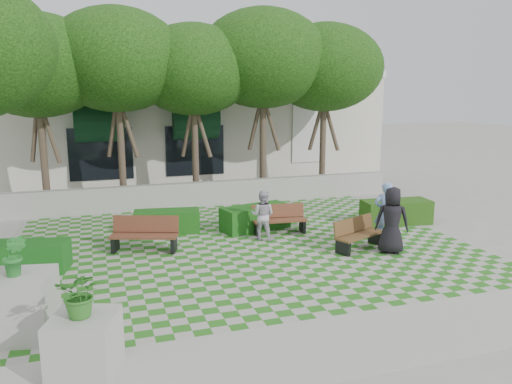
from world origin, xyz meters
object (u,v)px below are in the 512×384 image
object	(u,v)px
hedge_west	(24,257)
person_white	(263,215)
hedge_midright	(255,218)
person_dark	(392,220)
planter_back	(19,302)
bench_east	(358,234)
person_blue	(385,212)
planter_front	(84,333)
bench_west	(145,235)
hedge_east	(396,212)
hedge_midleft	(167,222)
bench_mid	(279,220)

from	to	relation	value
hedge_west	person_white	distance (m)	6.25
hedge_midright	person_dark	distance (m)	4.26
hedge_midright	planter_back	bearing A→B (deg)	-139.26
bench_east	person_blue	world-z (taller)	person_blue
planter_front	hedge_midright	bearing A→B (deg)	54.05
planter_front	person_dark	size ratio (longest dim) A/B	0.93
bench_west	hedge_east	world-z (taller)	bench_west
planter_back	hedge_midleft	bearing A→B (deg)	59.39
hedge_west	planter_front	distance (m)	5.29
hedge_midleft	hedge_midright	bearing A→B (deg)	-11.00
hedge_east	bench_west	bearing A→B (deg)	-177.66
hedge_midleft	person_dark	distance (m)	6.56
person_blue	person_dark	size ratio (longest dim) A/B	0.97
hedge_east	person_dark	size ratio (longest dim) A/B	1.23
bench_east	hedge_west	world-z (taller)	bench_east
hedge_midleft	person_dark	bearing A→B (deg)	-35.28
hedge_midleft	planter_front	bearing A→B (deg)	-107.38
bench_mid	planter_back	size ratio (longest dim) A/B	0.91
person_dark	person_white	world-z (taller)	person_dark
bench_west	hedge_west	xyz separation A→B (m)	(-2.88, -0.64, -0.10)
bench_east	person_blue	distance (m)	1.20
hedge_midleft	person_white	bearing A→B (deg)	-32.23
bench_mid	hedge_midright	size ratio (longest dim) A/B	0.79
hedge_east	person_white	xyz separation A→B (m)	(-4.66, -0.32, 0.34)
bench_mid	person_white	distance (m)	0.91
hedge_midright	planter_front	size ratio (longest dim) A/B	1.28
bench_mid	person_blue	world-z (taller)	person_blue
person_blue	hedge_west	bearing A→B (deg)	19.69
hedge_midright	hedge_midleft	world-z (taller)	hedge_midright
bench_west	person_white	size ratio (longest dim) A/B	1.29
hedge_west	planter_back	xyz separation A→B (m)	(0.32, -3.47, 0.26)
bench_east	person_blue	bearing A→B (deg)	-4.02
hedge_midright	planter_front	world-z (taller)	planter_front
hedge_east	planter_front	world-z (taller)	planter_front
bench_mid	hedge_west	world-z (taller)	bench_mid
hedge_midleft	planter_front	world-z (taller)	planter_front
bench_east	hedge_midleft	world-z (taller)	bench_east
person_blue	person_white	world-z (taller)	person_blue
hedge_west	planter_front	world-z (taller)	planter_front
hedge_midleft	person_white	distance (m)	2.99
hedge_west	person_white	xyz separation A→B (m)	(6.20, 0.65, 0.37)
hedge_east	person_blue	size ratio (longest dim) A/B	1.27
hedge_midleft	person_blue	bearing A→B (deg)	-26.42
bench_mid	person_white	size ratio (longest dim) A/B	1.16
hedge_midright	person_blue	size ratio (longest dim) A/B	1.23
bench_east	person_white	bearing A→B (deg)	120.07
person_dark	planter_back	bearing A→B (deg)	46.55
bench_mid	hedge_midright	world-z (taller)	bench_mid
hedge_midleft	bench_west	bearing A→B (deg)	-117.15
hedge_midright	hedge_west	bearing A→B (deg)	-164.86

